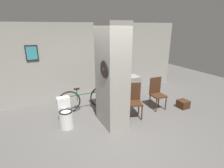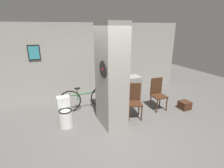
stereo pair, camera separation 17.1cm
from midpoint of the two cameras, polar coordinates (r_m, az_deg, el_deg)
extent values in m
plane|color=#5B5956|center=(4.49, 2.53, -15.30)|extent=(14.00, 14.00, 0.00)
cube|color=gray|center=(6.30, -8.20, 7.41)|extent=(8.00, 0.06, 2.60)
cube|color=black|center=(5.95, -23.37, 9.37)|extent=(0.36, 0.02, 0.48)
cube|color=teal|center=(5.94, -23.37, 9.35)|extent=(0.30, 0.01, 0.39)
cube|color=black|center=(6.78, 4.27, 10.48)|extent=(0.44, 0.02, 0.34)
cube|color=#4C9959|center=(6.77, 4.32, 10.47)|extent=(0.36, 0.01, 0.28)
cube|color=black|center=(6.40, -2.14, 12.75)|extent=(0.28, 0.02, 0.38)
cube|color=#D86633|center=(6.39, -2.10, 12.74)|extent=(0.23, 0.01, 0.31)
cube|color=gray|center=(4.33, 0.89, 2.50)|extent=(0.55, 0.91, 2.60)
cylinder|color=black|center=(3.99, -1.73, 4.82)|extent=(0.03, 0.40, 0.40)
cylinder|color=red|center=(3.99, -1.93, 4.79)|extent=(0.01, 0.07, 0.07)
cube|color=gray|center=(5.70, 3.48, -2.45)|extent=(1.39, 0.44, 0.92)
cylinder|color=silver|center=(4.72, -13.77, -10.98)|extent=(0.35, 0.35, 0.43)
torus|color=black|center=(4.61, -13.99, -8.51)|extent=(0.34, 0.34, 0.04)
cube|color=silver|center=(4.76, -14.66, -5.74)|extent=(0.32, 0.20, 0.31)
cylinder|color=#422616|center=(4.84, 6.60, -9.74)|extent=(0.04, 0.04, 0.43)
cylinder|color=#422616|center=(4.91, 10.64, -9.51)|extent=(0.04, 0.04, 0.43)
cylinder|color=#422616|center=(5.14, 5.92, -7.92)|extent=(0.04, 0.04, 0.43)
cylinder|color=#422616|center=(5.21, 9.71, -7.73)|extent=(0.04, 0.04, 0.43)
cube|color=#422616|center=(4.92, 8.34, -6.31)|extent=(0.52, 0.52, 0.04)
cube|color=#422616|center=(4.98, 8.06, -2.53)|extent=(0.39, 0.17, 0.52)
cylinder|color=#422616|center=(5.43, 15.36, -7.02)|extent=(0.04, 0.04, 0.43)
cylinder|color=#422616|center=(5.63, 18.24, -6.37)|extent=(0.04, 0.04, 0.43)
cylinder|color=#422616|center=(5.69, 13.33, -5.66)|extent=(0.04, 0.04, 0.43)
cylinder|color=#422616|center=(5.88, 16.15, -5.09)|extent=(0.04, 0.04, 0.43)
cube|color=#422616|center=(5.57, 15.98, -3.85)|extent=(0.42, 0.42, 0.04)
cube|color=#422616|center=(5.61, 15.12, -0.57)|extent=(0.40, 0.05, 0.52)
torus|color=black|center=(5.36, -12.76, -5.61)|extent=(0.69, 0.04, 0.69)
torus|color=black|center=(5.61, -2.68, -4.01)|extent=(0.69, 0.04, 0.69)
cylinder|color=#266633|center=(5.40, -7.68, -3.06)|extent=(0.93, 0.04, 0.04)
cylinder|color=#266633|center=(5.34, -10.26, -3.45)|extent=(0.03, 0.03, 0.36)
cylinder|color=#266633|center=(5.53, -3.19, -2.37)|extent=(0.03, 0.03, 0.33)
cube|color=black|center=(5.27, -10.39, -1.44)|extent=(0.16, 0.06, 0.04)
cylinder|color=#262626|center=(5.47, -3.22, -0.78)|extent=(0.03, 0.42, 0.03)
cylinder|color=olive|center=(5.54, 3.54, 2.84)|extent=(0.07, 0.07, 0.17)
cylinder|color=olive|center=(5.51, 3.56, 4.05)|extent=(0.03, 0.03, 0.07)
sphere|color=#333333|center=(5.50, 3.57, 4.50)|extent=(0.03, 0.03, 0.03)
cylinder|color=#19598C|center=(5.52, 5.06, 2.45)|extent=(0.07, 0.07, 0.12)
cylinder|color=#19598C|center=(5.50, 5.08, 3.28)|extent=(0.03, 0.03, 0.05)
sphere|color=#333333|center=(5.49, 5.09, 3.62)|extent=(0.03, 0.03, 0.03)
cube|color=#422616|center=(6.00, 23.38, -6.37)|extent=(0.31, 0.31, 0.25)
camera|label=1|loc=(0.09, -88.99, 0.34)|focal=28.00mm
camera|label=2|loc=(0.09, 91.01, -0.34)|focal=28.00mm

